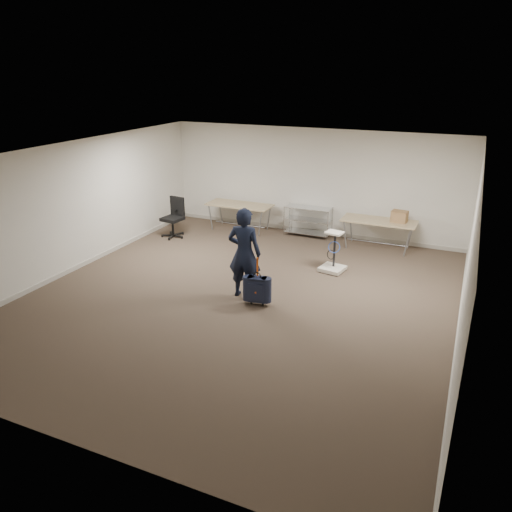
% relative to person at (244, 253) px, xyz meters
% --- Properties ---
extents(ground, '(9.00, 9.00, 0.00)m').
position_rel_person_xyz_m(ground, '(-0.05, -0.11, -0.90)').
color(ground, '#3F3026').
rests_on(ground, ground).
extents(room_shell, '(8.00, 9.00, 9.00)m').
position_rel_person_xyz_m(room_shell, '(-0.05, 1.27, -0.85)').
color(room_shell, silver).
rests_on(room_shell, ground).
extents(folding_table_left, '(1.80, 0.75, 0.73)m').
position_rel_person_xyz_m(folding_table_left, '(-1.95, 3.84, -0.23)').
color(folding_table_left, '#9B855F').
rests_on(folding_table_left, ground).
extents(folding_table_right, '(1.80, 0.75, 0.73)m').
position_rel_person_xyz_m(folding_table_right, '(1.85, 3.84, -0.23)').
color(folding_table_right, '#9B855F').
rests_on(folding_table_right, ground).
extents(wire_shelf, '(1.22, 0.47, 0.80)m').
position_rel_person_xyz_m(wire_shelf, '(-0.05, 4.09, -0.46)').
color(wire_shelf, silver).
rests_on(wire_shelf, ground).
extents(person, '(0.70, 0.49, 1.81)m').
position_rel_person_xyz_m(person, '(0.00, 0.00, 0.00)').
color(person, black).
rests_on(person, ground).
extents(suitcase, '(0.38, 0.26, 0.96)m').
position_rel_person_xyz_m(suitcase, '(0.39, -0.27, -0.58)').
color(suitcase, black).
rests_on(suitcase, ground).
extents(office_chair, '(0.63, 0.63, 1.05)m').
position_rel_person_xyz_m(office_chair, '(-3.30, 2.61, -0.59)').
color(office_chair, black).
rests_on(office_chair, ground).
extents(equipment_cart, '(0.58, 0.58, 0.92)m').
position_rel_person_xyz_m(equipment_cart, '(1.24, 1.95, -0.66)').
color(equipment_cart, beige).
rests_on(equipment_cart, ground).
extents(cardboard_box, '(0.40, 0.32, 0.28)m').
position_rel_person_xyz_m(cardboard_box, '(2.32, 3.90, -0.04)').
color(cardboard_box, olive).
rests_on(cardboard_box, folding_table_right).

